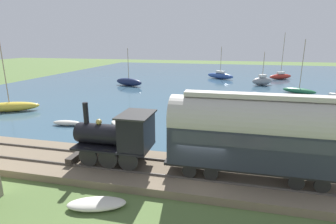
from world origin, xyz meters
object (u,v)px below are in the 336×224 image
Objects in this scene: passenger_coach at (254,133)px; sailboat_blue at (220,76)px; sailboat_navy at (129,82)px; sailboat_yellow at (10,106)px; sailboat_green at (299,90)px; rowboat_off_pier at (117,124)px; sailboat_red at (280,76)px; sailboat_teal at (335,102)px; sailboat_gray at (262,81)px; rowboat_far_out at (67,123)px; rowboat_near_shore at (243,127)px; steam_locomotive at (120,134)px; beached_dinghy at (97,204)px.

sailboat_blue is at bearing 4.39° from passenger_coach.
sailboat_yellow is (-20.10, 6.54, -0.12)m from sailboat_navy.
sailboat_yellow is (-19.13, 34.70, 0.09)m from sailboat_green.
sailboat_navy reaches higher than passenger_coach.
rowboat_off_pier is at bearing -142.02° from sailboat_navy.
sailboat_red is (16.48, -0.05, 0.17)m from sailboat_green.
sailboat_red reaches higher than sailboat_blue.
passenger_coach is 1.38× the size of sailboat_blue.
passenger_coach is 23.60m from sailboat_teal.
rowboat_far_out is (-29.37, 20.66, -0.56)m from sailboat_gray.
sailboat_navy reaches higher than rowboat_near_shore.
sailboat_navy is at bearing 32.01° from passenger_coach.
rowboat_off_pier is at bearing 124.21° from sailboat_gray.
sailboat_gray is at bearing 121.42° from sailboat_red.
steam_locomotive is 9.57m from rowboat_off_pier.
rowboat_off_pier is (-37.57, 20.78, -0.50)m from sailboat_red.
passenger_coach is at bearing -166.37° from sailboat_green.
sailboat_blue is (14.27, 12.47, 0.20)m from sailboat_green.
sailboat_blue is (-2.20, 12.52, 0.03)m from sailboat_red.
sailboat_red is at bearing -72.32° from sailboat_yellow.
sailboat_red reaches higher than sailboat_navy.
sailboat_gray is at bearing 64.17° from sailboat_green.
passenger_coach is at bearing -62.25° from beached_dinghy.
sailboat_red is at bearing -39.11° from rowboat_far_out.
sailboat_yellow is at bearing 60.02° from steam_locomotive.
rowboat_far_out is (-36.55, 12.85, -0.43)m from sailboat_blue.
sailboat_navy is 27.96m from rowboat_near_shore.
sailboat_teal is 0.97× the size of sailboat_blue.
beached_dinghy is at bearing -114.05° from rowboat_off_pier.
passenger_coach is 1.42× the size of sailboat_teal.
rowboat_near_shore reaches higher than rowboat_off_pier.
sailboat_blue is 38.74m from rowboat_far_out.
rowboat_off_pier is at bearing 19.59° from beached_dinghy.
sailboat_blue is at bearing -30.35° from sailboat_navy.
sailboat_navy is (-6.12, 23.49, -0.10)m from sailboat_gray.
steam_locomotive is 48.97m from sailboat_red.
passenger_coach is 43.96m from sailboat_blue.
beached_dinghy is at bearing 117.75° from passenger_coach.
sailboat_green reaches higher than rowboat_far_out.
sailboat_yellow is at bearing 65.54° from rowboat_far_out.
beached_dinghy is (-49.80, 16.43, -0.44)m from sailboat_red.
beached_dinghy reaches higher than rowboat_near_shore.
steam_locomotive is 0.86× the size of sailboat_gray.
sailboat_teal is 25.33m from sailboat_red.
sailboat_navy is at bearing 18.96° from beached_dinghy.
sailboat_red is 3.36× the size of rowboat_far_out.
passenger_coach is 4.30× the size of rowboat_off_pier.
sailboat_yellow is (10.37, 25.59, -2.50)m from passenger_coach.
rowboat_near_shore is at bearing -174.15° from sailboat_green.
sailboat_blue is at bearing -25.27° from rowboat_far_out.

